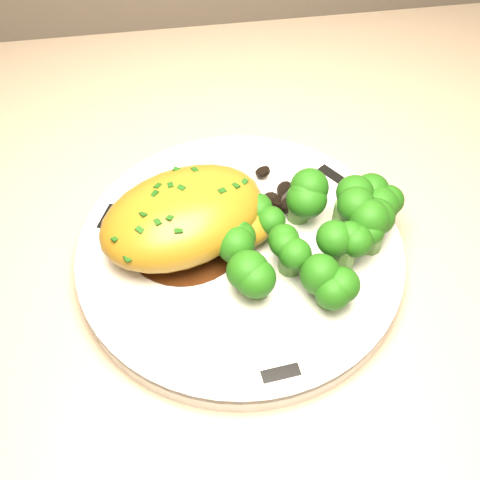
{
  "coord_description": "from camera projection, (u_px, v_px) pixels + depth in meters",
  "views": [
    {
      "loc": [
        -0.43,
        1.26,
        1.4
      ],
      "look_at": [
        -0.38,
        1.59,
        0.99
      ],
      "focal_mm": 45.0,
      "sensor_mm": 36.0,
      "label": 1
    }
  ],
  "objects": [
    {
      "name": "counter",
      "position": [
        311.0,
        382.0,
        0.99
      ],
      "size": [
        2.21,
        0.73,
        1.08
      ],
      "color": "brown",
      "rests_on": "ground"
    },
    {
      "name": "plate",
      "position": [
        240.0,
        253.0,
        0.55
      ],
      "size": [
        0.37,
        0.37,
        0.02
      ],
      "primitive_type": "cylinder",
      "rotation": [
        0.0,
        0.0,
        0.31
      ],
      "color": "silver",
      "rests_on": "counter"
    },
    {
      "name": "rim_accent_0",
      "position": [
        332.0,
        175.0,
        0.6
      ],
      "size": [
        0.03,
        0.03,
        0.0
      ],
      "primitive_type": "cube",
      "rotation": [
        0.0,
        0.0,
        2.2
      ],
      "color": "black",
      "rests_on": "plate"
    },
    {
      "name": "rim_accent_1",
      "position": [
        109.0,
        217.0,
        0.56
      ],
      "size": [
        0.02,
        0.03,
        0.0
      ],
      "primitive_type": "cube",
      "rotation": [
        0.0,
        0.0,
        4.29
      ],
      "color": "black",
      "rests_on": "plate"
    },
    {
      "name": "rim_accent_2",
      "position": [
        281.0,
        373.0,
        0.46
      ],
      "size": [
        0.03,
        0.01,
        0.0
      ],
      "primitive_type": "cube",
      "rotation": [
        0.0,
        0.0,
        6.39
      ],
      "color": "black",
      "rests_on": "plate"
    },
    {
      "name": "gravy_pool",
      "position": [
        185.0,
        237.0,
        0.55
      ],
      "size": [
        0.11,
        0.11,
        0.0
      ],
      "primitive_type": "cylinder",
      "color": "#38190A",
      "rests_on": "plate"
    },
    {
      "name": "chicken_breast",
      "position": [
        189.0,
        217.0,
        0.52
      ],
      "size": [
        0.18,
        0.15,
        0.06
      ],
      "rotation": [
        0.0,
        0.0,
        0.37
      ],
      "color": "olive",
      "rests_on": "plate"
    },
    {
      "name": "mushroom_pile",
      "position": [
        249.0,
        201.0,
        0.57
      ],
      "size": [
        0.09,
        0.06,
        0.02
      ],
      "color": "black",
      "rests_on": "plate"
    },
    {
      "name": "broccoli_florets",
      "position": [
        312.0,
        233.0,
        0.52
      ],
      "size": [
        0.16,
        0.13,
        0.05
      ],
      "rotation": [
        0.0,
        0.0,
        -0.4
      ],
      "color": "#4A7431",
      "rests_on": "plate"
    }
  ]
}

